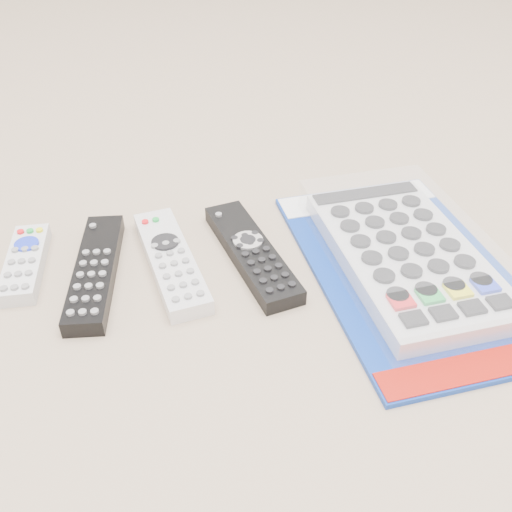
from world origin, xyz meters
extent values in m
plane|color=tan|center=(0.00, 0.00, 0.00)|extent=(5.00, 5.00, 0.00)
cube|color=silver|center=(-0.22, 0.04, 0.01)|extent=(0.05, 0.14, 0.02)
cylinder|color=#1B30D1|center=(-0.22, 0.06, 0.02)|extent=(0.03, 0.03, 0.00)
cube|color=black|center=(-0.14, 0.00, 0.01)|extent=(0.07, 0.21, 0.02)
cube|color=silver|center=(-0.05, 0.01, 0.01)|extent=(0.08, 0.21, 0.02)
cylinder|color=black|center=(-0.05, 0.03, 0.02)|extent=(0.04, 0.04, 0.00)
cube|color=black|center=(0.05, 0.00, 0.01)|extent=(0.09, 0.22, 0.02)
cylinder|color=silver|center=(0.05, 0.01, 0.02)|extent=(0.05, 0.05, 0.00)
cube|color=navy|center=(0.24, -0.06, 0.00)|extent=(0.25, 0.39, 0.01)
cube|color=silver|center=(0.23, 0.10, 0.01)|extent=(0.23, 0.06, 0.00)
cube|color=#99120A|center=(0.25, -0.22, 0.01)|extent=(0.22, 0.05, 0.00)
cube|color=silver|center=(0.24, -0.05, 0.02)|extent=(0.18, 0.30, 0.02)
cube|color=white|center=(0.24, -0.05, 0.03)|extent=(0.19, 0.32, 0.04)
camera|label=1|loc=(-0.05, -0.56, 0.45)|focal=40.00mm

